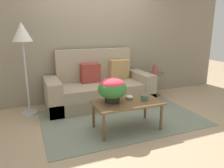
# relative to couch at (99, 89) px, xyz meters

# --- Properties ---
(ground_plane) EXTENTS (14.00, 14.00, 0.00)m
(ground_plane) POSITION_rel_couch_xyz_m (0.12, -0.81, -0.33)
(ground_plane) COLOR tan
(wall_back) EXTENTS (6.40, 0.12, 2.65)m
(wall_back) POSITION_rel_couch_xyz_m (0.12, 0.47, 1.00)
(wall_back) COLOR gray
(wall_back) RESTS_ON ground
(area_rug) EXTENTS (2.68, 1.75, 0.01)m
(area_rug) POSITION_rel_couch_xyz_m (0.12, -0.83, -0.32)
(area_rug) COLOR gray
(area_rug) RESTS_ON ground
(couch) EXTENTS (2.11, 0.88, 1.11)m
(couch) POSITION_rel_couch_xyz_m (0.00, 0.00, 0.00)
(couch) COLOR gray
(couch) RESTS_ON ground
(coffee_table) EXTENTS (1.03, 0.58, 0.45)m
(coffee_table) POSITION_rel_couch_xyz_m (0.02, -1.25, 0.08)
(coffee_table) COLOR brown
(coffee_table) RESTS_ON ground
(side_table) EXTENTS (0.41, 0.41, 0.54)m
(side_table) POSITION_rel_couch_xyz_m (1.37, 0.06, 0.05)
(side_table) COLOR brown
(side_table) RESTS_ON ground
(floor_lamp) EXTENTS (0.34, 0.34, 1.63)m
(floor_lamp) POSITION_rel_couch_xyz_m (-1.36, -0.01, 1.04)
(floor_lamp) COLOR #B2B2B7
(floor_lamp) RESTS_ON ground
(potted_plant) EXTENTS (0.43, 0.43, 0.37)m
(potted_plant) POSITION_rel_couch_xyz_m (-0.20, -1.18, 0.34)
(potted_plant) COLOR black
(potted_plant) RESTS_ON coffee_table
(coffee_mug) EXTENTS (0.14, 0.09, 0.09)m
(coffee_mug) POSITION_rel_couch_xyz_m (0.27, -1.31, 0.17)
(coffee_mug) COLOR #3D664C
(coffee_mug) RESTS_ON coffee_table
(snack_bowl) EXTENTS (0.12, 0.12, 0.06)m
(snack_bowl) POSITION_rel_couch_xyz_m (0.10, -1.15, 0.16)
(snack_bowl) COLOR silver
(snack_bowl) RESTS_ON coffee_table
(table_vase) EXTENTS (0.12, 0.12, 0.22)m
(table_vase) POSITION_rel_couch_xyz_m (1.35, 0.05, 0.30)
(table_vase) COLOR #934C42
(table_vase) RESTS_ON side_table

